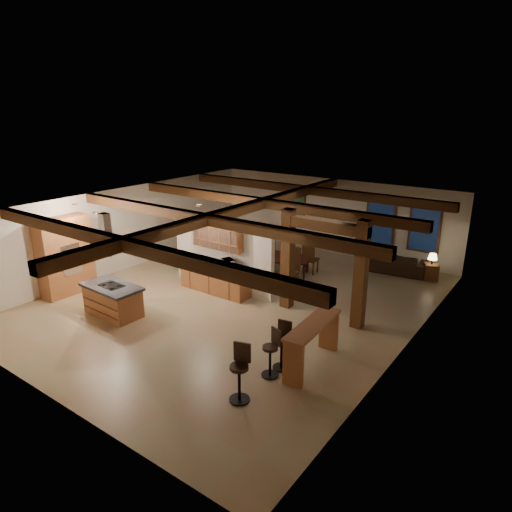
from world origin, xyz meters
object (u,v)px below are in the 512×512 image
at_px(dining_table, 281,266).
at_px(sofa, 392,262).
at_px(kitchen_island, 113,300).
at_px(bar_counter, 313,337).

distance_m(dining_table, sofa, 3.95).
relative_size(kitchen_island, sofa, 0.78).
bearing_deg(sofa, dining_table, 34.20).
bearing_deg(sofa, bar_counter, 88.48).
relative_size(sofa, bar_counter, 1.14).
bearing_deg(kitchen_island, dining_table, 68.15).
distance_m(sofa, bar_counter, 7.08).
relative_size(kitchen_island, bar_counter, 0.89).
relative_size(dining_table, bar_counter, 0.91).
relative_size(kitchen_island, dining_table, 0.98).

